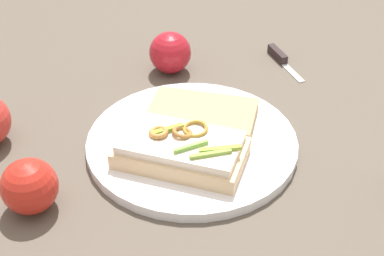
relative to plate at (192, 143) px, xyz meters
The scene contains 7 objects.
ground_plane 0.01m from the plate, ahead, with size 2.00×2.00×0.00m, color brown.
plate is the anchor object (origin of this frame).
sandwich 0.06m from the plate, 21.31° to the left, with size 0.16×0.20×0.05m.
bread_slice_side 0.05m from the plate, 158.85° to the right, with size 0.16×0.10×0.02m, color tan.
apple_0 0.25m from the plate, 19.67° to the right, with size 0.07×0.07×0.07m, color red.
apple_2 0.23m from the plate, 131.13° to the right, with size 0.08×0.08×0.08m, color #A81823.
knife 0.31m from the plate, behind, with size 0.07×0.11×0.02m.
Camera 1 is at (0.51, 0.41, 0.52)m, focal length 51.93 mm.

